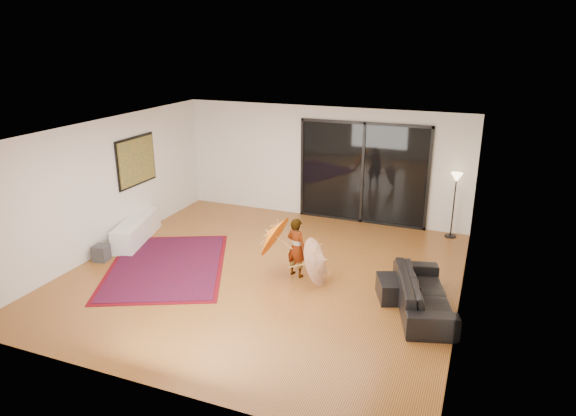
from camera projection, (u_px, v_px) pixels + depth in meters
The scene contains 17 objects.
floor at pixel (264, 274), 9.64m from camera, with size 7.00×7.00×0.00m, color #AF6630.
ceiling at pixel (261, 131), 8.77m from camera, with size 7.00×7.00×0.00m, color white.
wall_back at pixel (322, 163), 12.29m from camera, with size 7.00×7.00×0.00m, color silver.
wall_front at pixel (142, 292), 6.12m from camera, with size 7.00×7.00×0.00m, color silver.
wall_left at pixel (106, 186), 10.42m from camera, with size 7.00×7.00×0.00m, color silver.
wall_right at pixel (467, 232), 7.99m from camera, with size 7.00×7.00×0.00m, color silver.
sliding_door at pixel (363, 173), 11.96m from camera, with size 3.06×0.07×2.40m.
painting at pixel (137, 161), 11.20m from camera, with size 0.04×1.28×1.08m.
media_console at pixel (137, 229), 11.15m from camera, with size 0.45×1.79×0.50m, color white.
speaker at pixel (101, 253), 10.17m from camera, with size 0.28×0.28×0.32m, color #424244.
persian_rug at pixel (167, 266), 9.96m from camera, with size 3.25×3.67×0.02m.
sofa at pixel (423, 293), 8.32m from camera, with size 2.00×0.78×0.58m, color black.
ottoman at pixel (397, 289), 8.69m from camera, with size 0.63×0.63×0.36m, color black.
floor_lamp at pixel (456, 187), 11.05m from camera, with size 0.25×0.25×1.46m.
child at pixel (296, 247), 9.41m from camera, with size 0.41×0.27×1.13m, color #999999.
parasol_orange at pixel (268, 236), 9.50m from camera, with size 0.56×0.86×0.88m.
parasol_white at pixel (325, 259), 9.09m from camera, with size 0.52×0.88×0.93m.
Camera 1 is at (3.64, -7.95, 4.27)m, focal length 32.00 mm.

